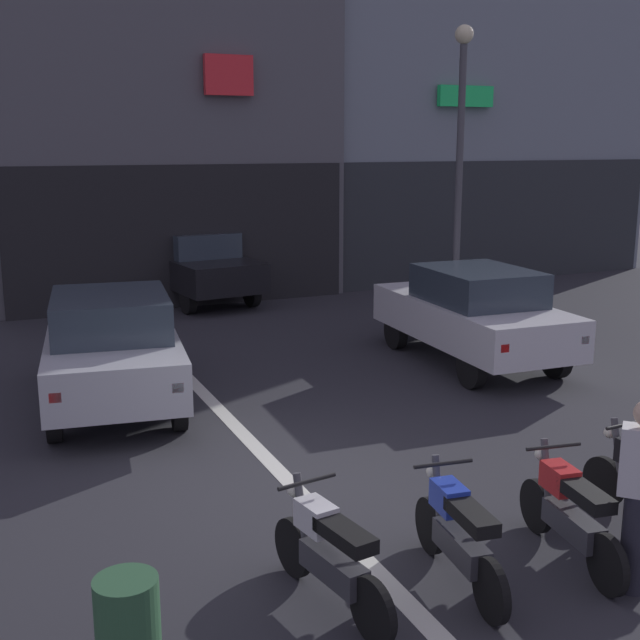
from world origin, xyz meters
The scene contains 12 objects.
ground_plane centered at (0.00, 0.00, 0.00)m, with size 120.00×120.00×0.00m, color #2B2B30.
lane_centre_line centered at (0.00, 6.00, 0.00)m, with size 0.20×18.00×0.01m, color silver.
building_far_right centered at (9.86, 14.54, 6.08)m, with size 10.71×8.07×12.19m.
car_silver_crossing_near centered at (-1.31, 3.78, 0.89)m, with size 2.30×4.30×1.64m.
car_white_parked_kerbside centered at (4.67, 3.67, 0.89)m, with size 1.94×4.17×1.64m.
car_black_down_street centered at (1.85, 10.95, 0.89)m, with size 2.25×4.29×1.64m.
street_lamp centered at (5.95, 6.21, 3.64)m, with size 0.36×0.36×5.87m.
motorcycle_white_row_leftmost centered at (-0.59, -2.09, 0.46)m, with size 0.55×1.66×0.98m.
motorcycle_blue_row_left_mid centered at (0.55, -2.22, 0.46)m, with size 0.55×1.67×0.98m.
motorcycle_red_row_centre centered at (1.69, -2.28, 0.46)m, with size 0.55×1.66×0.98m.
person_by_motorcycles centered at (1.85, -2.90, 0.86)m, with size 0.41×0.41×1.67m.
trash_bin centered at (-2.27, -2.52, 0.42)m, with size 0.44×0.44×0.85m, color #2D5938.
Camera 1 is at (-3.02, -7.49, 3.69)m, focal length 45.28 mm.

